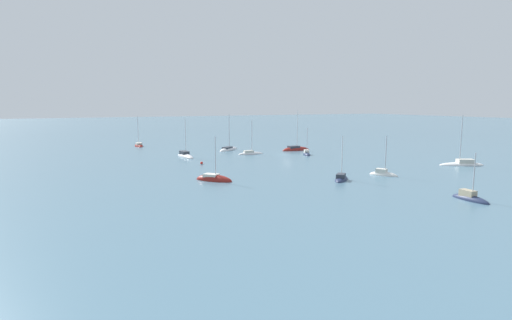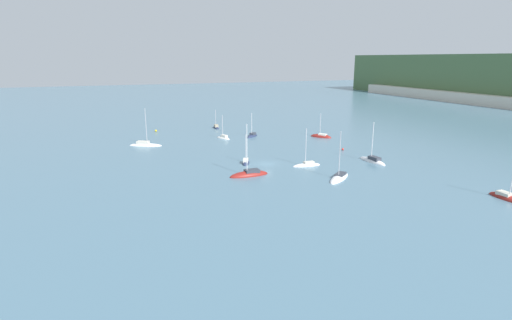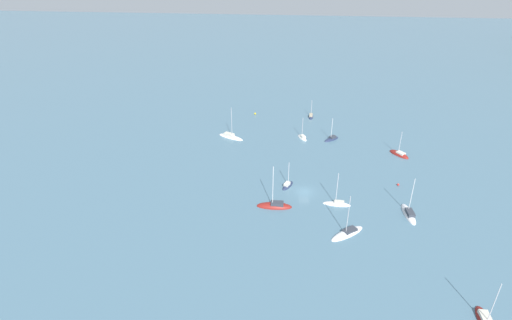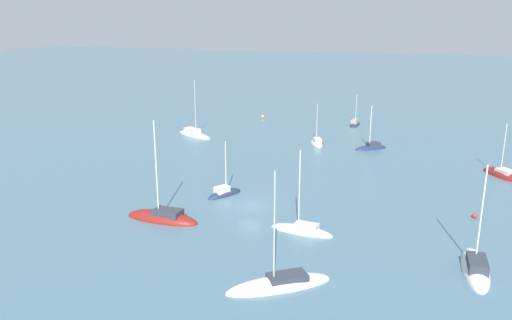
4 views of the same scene
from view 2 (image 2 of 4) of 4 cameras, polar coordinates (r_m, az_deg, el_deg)
ground_plane at (r=89.69m, az=1.60°, el=-0.56°), size 600.00×600.00×0.00m
sailboat_0 at (r=112.64m, az=-15.54°, el=2.07°), size 6.11×9.11×10.72m
sailboat_1 at (r=80.80m, az=-0.99°, el=-2.17°), size 2.81×8.27×11.54m
sailboat_2 at (r=80.52m, az=11.80°, el=-2.55°), size 7.27×8.20×10.30m
sailboat_3 at (r=88.71m, az=7.28°, el=-0.76°), size 2.20×6.57×8.96m
sailboat_4 at (r=118.49m, az=-4.68°, el=3.13°), size 5.12×3.77×7.53m
sailboat_5 at (r=136.79m, az=-5.73°, el=4.61°), size 5.43×1.85×6.87m
sailboat_6 at (r=95.28m, az=16.31°, el=-0.17°), size 8.27×2.81×9.90m
sailboat_7 at (r=121.84m, az=9.26°, el=3.27°), size 6.46×5.89×8.12m
sailboat_8 at (r=121.41m, az=-0.54°, el=3.44°), size 5.32×5.52×7.79m
sailboat_9 at (r=90.20m, az=-1.46°, el=-0.38°), size 5.13×3.46×7.23m
sailboat_10 at (r=79.76m, az=32.19°, el=-4.66°), size 6.67×2.27×9.44m
mooring_buoy_0 at (r=133.24m, az=-14.11°, el=4.08°), size 0.67×0.67×0.67m
mooring_buoy_1 at (r=105.30m, az=12.29°, el=1.51°), size 0.56×0.56×0.56m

